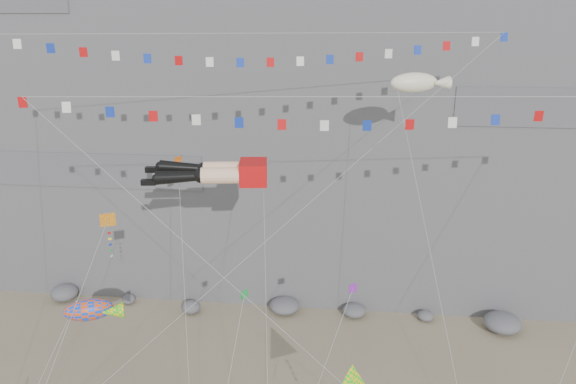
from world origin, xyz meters
name	(u,v)px	position (x,y,z in m)	size (l,w,h in m)	color
cliff	(302,10)	(0.00, 32.00, 25.00)	(80.00, 28.00, 50.00)	slate
talus_boulders	(284,306)	(0.00, 17.00, 0.60)	(60.00, 3.00, 1.20)	slate
legs_kite	(219,173)	(-2.89, 6.97, 15.36)	(10.21, 17.41, 22.43)	red
flag_banner_upper	(254,34)	(-0.66, 7.84, 23.63)	(29.91, 14.90, 29.62)	red
flag_banner_lower	(347,97)	(4.88, 2.70, 20.76)	(32.59, 7.72, 23.47)	red
harlequin_kite	(107,221)	(-9.27, 4.41, 12.86)	(4.76, 8.61, 15.39)	red
fish_windsock	(89,310)	(-10.13, 2.49, 7.82)	(5.84, 7.43, 10.53)	#E8480B
blimp_windsock	(414,83)	(9.08, 11.06, 20.51)	(5.78, 15.14, 24.97)	#F3ECC8
small_kite_a	(178,166)	(-6.04, 8.74, 15.23)	(5.09, 15.21, 21.68)	#E45C13
small_kite_b	(352,291)	(5.52, 3.16, 9.65)	(4.79, 8.93, 13.39)	purple
small_kite_c	(244,298)	(-0.30, 0.72, 10.17)	(1.88, 7.96, 12.68)	#169438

